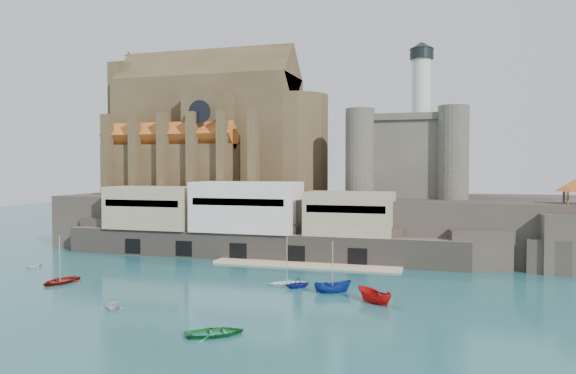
{
  "coord_description": "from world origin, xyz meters",
  "views": [
    {
      "loc": [
        24.95,
        -66.76,
        15.49
      ],
      "look_at": [
        -5.15,
        32.0,
        11.88
      ],
      "focal_mm": 35.0,
      "sensor_mm": 36.0,
      "label": 1
    }
  ],
  "objects_px": {
    "castle_keep": "(410,152)",
    "boat_0": "(60,283)",
    "church": "(215,136)",
    "boat_2": "(333,293)",
    "boat_1": "(112,309)"
  },
  "relations": [
    {
      "from": "castle_keep",
      "to": "boat_1",
      "type": "height_order",
      "value": "castle_keep"
    },
    {
      "from": "boat_0",
      "to": "boat_2",
      "type": "height_order",
      "value": "boat_0"
    },
    {
      "from": "boat_2",
      "to": "church",
      "type": "bearing_deg",
      "value": 13.22
    },
    {
      "from": "church",
      "to": "boat_2",
      "type": "height_order",
      "value": "church"
    },
    {
      "from": "boat_1",
      "to": "boat_0",
      "type": "bearing_deg",
      "value": 116.85
    },
    {
      "from": "castle_keep",
      "to": "boat_0",
      "type": "distance_m",
      "value": 64.56
    },
    {
      "from": "church",
      "to": "boat_0",
      "type": "height_order",
      "value": "church"
    },
    {
      "from": "boat_0",
      "to": "boat_2",
      "type": "xyz_separation_m",
      "value": [
        36.19,
        5.04,
        0.0
      ]
    },
    {
      "from": "boat_1",
      "to": "church",
      "type": "bearing_deg",
      "value": 73.27
    },
    {
      "from": "boat_0",
      "to": "castle_keep",
      "type": "bearing_deg",
      "value": 53.54
    },
    {
      "from": "church",
      "to": "boat_2",
      "type": "xyz_separation_m",
      "value": [
        34.28,
        -41.11,
        -22.13
      ]
    },
    {
      "from": "church",
      "to": "boat_1",
      "type": "xyz_separation_m",
      "value": [
        12.79,
        -55.89,
        -22.13
      ]
    },
    {
      "from": "boat_1",
      "to": "boat_2",
      "type": "bearing_deg",
      "value": 4.91
    },
    {
      "from": "boat_1",
      "to": "boat_2",
      "type": "height_order",
      "value": "boat_2"
    },
    {
      "from": "church",
      "to": "boat_1",
      "type": "relative_size",
      "value": 14.82
    }
  ]
}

